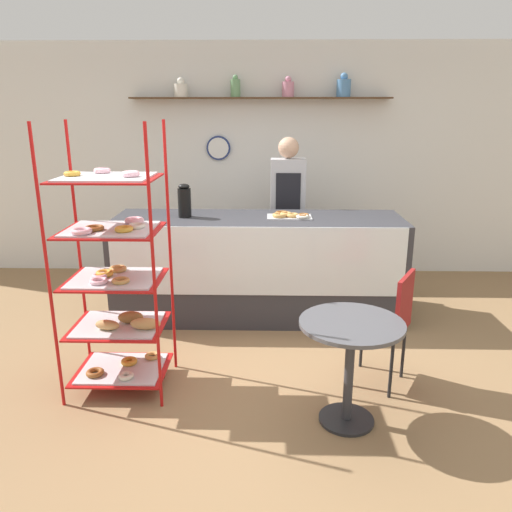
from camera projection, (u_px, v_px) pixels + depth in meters
name	position (u px, v px, depth m)	size (l,w,h in m)	color
ground_plane	(255.00, 376.00, 3.81)	(14.00, 14.00, 0.00)	olive
back_wall	(260.00, 161.00, 5.96)	(10.00, 0.30, 2.70)	white
display_counter	(258.00, 267.00, 4.82)	(2.72, 0.80, 0.98)	#333338
pastry_rack	(116.00, 278.00, 3.45)	(0.70, 0.57, 1.89)	#B71414
person_worker	(287.00, 209.00, 5.33)	(0.36, 0.23, 1.68)	#282833
cafe_table	(350.00, 348.00, 3.12)	(0.65, 0.65, 0.70)	#262628
cafe_chair	(390.00, 318.00, 3.55)	(0.52, 0.52, 0.87)	black
coffee_carafe	(184.00, 201.00, 4.66)	(0.12, 0.12, 0.31)	black
donut_tray_counter	(289.00, 215.00, 4.66)	(0.41, 0.25, 0.05)	silver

